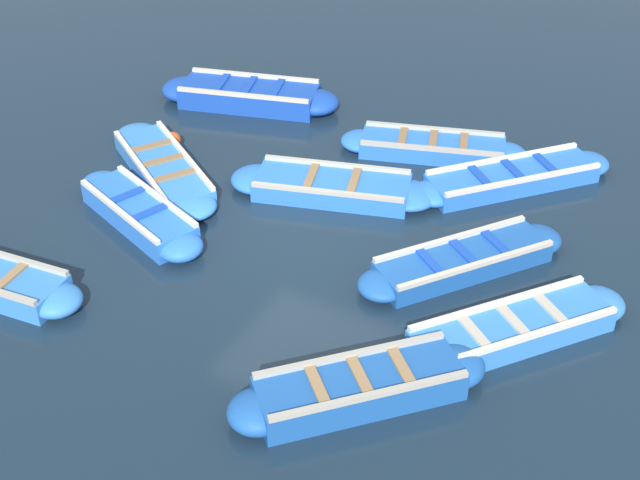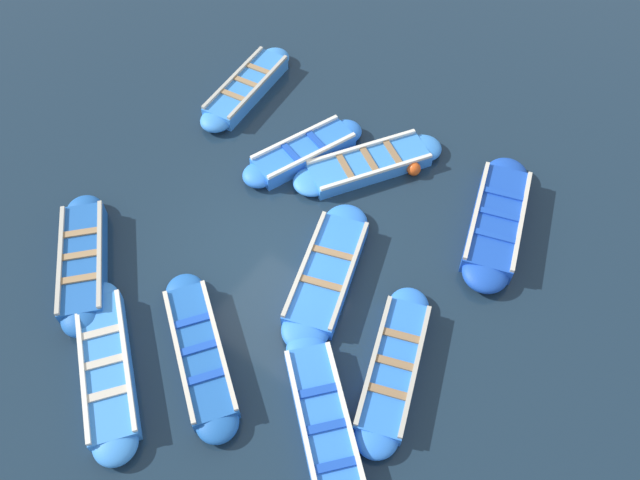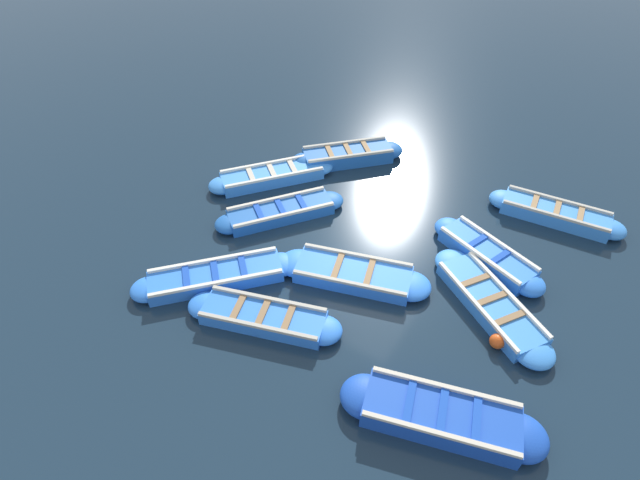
# 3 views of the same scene
# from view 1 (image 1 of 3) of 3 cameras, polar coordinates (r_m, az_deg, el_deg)

# --- Properties ---
(ground_plane) EXTENTS (120.00, 120.00, 0.00)m
(ground_plane) POSITION_cam_1_polar(r_m,az_deg,el_deg) (13.99, -0.88, 0.31)
(ground_plane) COLOR #162838
(boat_tucked) EXTENTS (2.95, 2.84, 0.46)m
(boat_tucked) POSITION_cam_1_polar(r_m,az_deg,el_deg) (11.13, 2.55, -9.44)
(boat_tucked) COLOR #1E59AD
(boat_tucked) RESTS_ON ground
(boat_drifting) EXTENTS (2.58, 3.39, 0.35)m
(boat_drifting) POSITION_cam_1_polar(r_m,az_deg,el_deg) (15.65, -10.01, 4.55)
(boat_drifting) COLOR #3884E0
(boat_drifting) RESTS_ON ground
(boat_centre) EXTENTS (1.90, 3.69, 0.46)m
(boat_centre) POSITION_cam_1_polar(r_m,az_deg,el_deg) (17.80, -4.54, 9.20)
(boat_centre) COLOR #1947B7
(boat_centre) RESTS_ON ground
(boat_outer_left) EXTENTS (3.27, 3.02, 0.36)m
(boat_outer_left) POSITION_cam_1_polar(r_m,az_deg,el_deg) (15.48, 12.19, 3.91)
(boat_outer_left) COLOR blue
(boat_outer_left) RESTS_ON ground
(boat_alongside) EXTENTS (1.91, 3.59, 0.37)m
(boat_alongside) POSITION_cam_1_polar(r_m,az_deg,el_deg) (14.88, 0.79, 3.40)
(boat_alongside) COLOR blue
(boat_alongside) RESTS_ON ground
(boat_mid_row) EXTENTS (3.19, 2.60, 0.37)m
(boat_mid_row) POSITION_cam_1_polar(r_m,az_deg,el_deg) (13.34, 9.13, -1.34)
(boat_mid_row) COLOR #1E59AD
(boat_mid_row) RESTS_ON ground
(boat_far_corner) EXTENTS (1.78, 3.39, 0.36)m
(boat_far_corner) POSITION_cam_1_polar(r_m,az_deg,el_deg) (16.17, 7.22, 5.92)
(boat_far_corner) COLOR blue
(boat_far_corner) RESTS_ON ground
(boat_inner_gap) EXTENTS (3.28, 2.78, 0.39)m
(boat_inner_gap) POSITION_cam_1_polar(r_m,az_deg,el_deg) (12.23, 12.16, -5.66)
(boat_inner_gap) COLOR #3884E0
(boat_inner_gap) RESTS_ON ground
(boat_end_of_row) EXTENTS (1.70, 3.11, 0.42)m
(boat_end_of_row) POSITION_cam_1_polar(r_m,az_deg,el_deg) (14.45, -11.50, 1.67)
(boat_end_of_row) COLOR blue
(boat_end_of_row) RESTS_ON ground
(buoy_orange_near) EXTENTS (0.31, 0.31, 0.31)m
(buoy_orange_near) POSITION_cam_1_polar(r_m,az_deg,el_deg) (16.48, -9.42, 6.33)
(buoy_orange_near) COLOR #E05119
(buoy_orange_near) RESTS_ON ground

